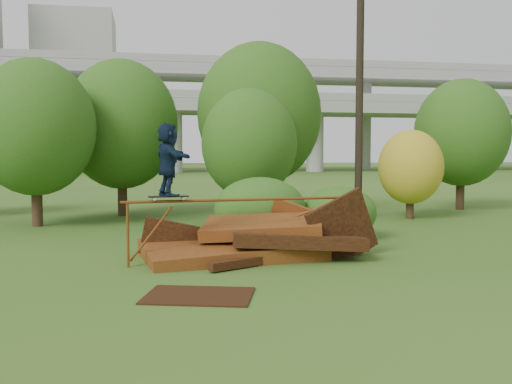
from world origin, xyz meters
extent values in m
plane|color=#2D5116|center=(0.00, 0.00, 0.00)|extent=(240.00, 240.00, 0.00)
cube|color=#4F230E|center=(-1.27, 2.72, 0.18)|extent=(4.39, 3.05, 0.68)
cube|color=black|center=(0.23, 2.42, 0.42)|extent=(3.14, 2.12, 0.59)
cube|color=#4F230E|center=(-0.47, 2.92, 0.70)|extent=(3.25, 2.57, 0.59)
cube|color=black|center=(1.33, 2.22, 0.65)|extent=(2.02, 0.68, 2.01)
cube|color=#4F230E|center=(0.53, 3.72, 0.55)|extent=(1.41, 1.08, 1.59)
cube|color=black|center=(-2.47, 3.12, 0.35)|extent=(1.93, 0.26, 1.24)
cube|color=black|center=(-0.97, 1.52, 0.12)|extent=(2.03, 1.17, 0.18)
cube|color=#4F230E|center=(0.93, 3.42, 0.95)|extent=(1.20, 0.99, 0.34)
cylinder|color=brown|center=(-3.63, 1.96, 0.71)|extent=(0.06, 0.06, 1.42)
cylinder|color=brown|center=(1.63, 2.38, 0.71)|extent=(0.06, 0.06, 1.42)
cylinder|color=brown|center=(-1.00, 2.17, 1.42)|extent=(5.57, 0.51, 0.06)
cube|color=black|center=(-2.75, 2.03, 1.52)|extent=(0.89, 0.30, 0.03)
cylinder|color=beige|center=(-3.06, 1.91, 1.48)|extent=(0.07, 0.03, 0.06)
cylinder|color=beige|center=(-3.07, 2.10, 1.48)|extent=(0.07, 0.03, 0.06)
cylinder|color=beige|center=(-2.43, 1.96, 1.48)|extent=(0.07, 0.03, 0.06)
cylinder|color=beige|center=(-2.45, 2.15, 1.48)|extent=(0.07, 0.03, 0.06)
imported|color=#0F1E35|center=(-2.75, 2.03, 2.34)|extent=(0.93, 1.55, 1.60)
cube|color=black|center=(-2.35, -0.83, 0.01)|extent=(2.13, 1.78, 0.03)
cylinder|color=black|center=(-6.86, 9.58, 0.92)|extent=(0.36, 0.36, 1.84)
ellipsoid|color=#194813|center=(-6.86, 9.58, 3.33)|extent=(3.99, 3.99, 4.58)
cylinder|color=black|center=(-4.17, 12.36, 0.97)|extent=(0.37, 0.37, 1.94)
ellipsoid|color=#194813|center=(-4.17, 12.36, 3.58)|extent=(4.39, 4.39, 5.05)
cylinder|color=black|center=(0.32, 9.14, 0.77)|extent=(0.33, 0.33, 1.54)
ellipsoid|color=#194813|center=(0.32, 9.14, 2.80)|extent=(3.36, 3.36, 3.86)
cylinder|color=black|center=(1.21, 11.83, 1.08)|extent=(0.39, 0.39, 2.16)
ellipsoid|color=#194813|center=(1.21, 11.83, 4.01)|extent=(4.93, 4.93, 5.67)
cylinder|color=black|center=(6.48, 9.27, 0.52)|extent=(0.29, 0.29, 1.04)
ellipsoid|color=#A58C19|center=(6.48, 9.27, 1.95)|extent=(2.42, 2.42, 2.78)
cylinder|color=black|center=(10.18, 12.05, 0.92)|extent=(0.36, 0.36, 1.83)
ellipsoid|color=#194813|center=(10.18, 12.05, 3.34)|extent=(4.02, 4.02, 4.63)
ellipsoid|color=#194813|center=(-0.10, 5.07, 0.90)|extent=(2.60, 2.40, 1.80)
ellipsoid|color=#194813|center=(2.21, 4.96, 0.76)|extent=(2.14, 1.96, 1.52)
cylinder|color=black|center=(4.58, 9.65, 4.59)|extent=(0.28, 0.28, 9.19)
cube|color=gray|center=(0.00, 60.00, 8.00)|extent=(160.00, 9.00, 1.40)
cube|color=gray|center=(0.00, 66.00, 13.00)|extent=(160.00, 9.00, 1.40)
cylinder|color=gray|center=(-18.00, 60.00, 4.00)|extent=(2.20, 2.20, 8.00)
cylinder|color=gray|center=(0.00, 60.00, 4.00)|extent=(2.20, 2.20, 8.00)
cylinder|color=gray|center=(18.00, 60.00, 4.00)|extent=(2.20, 2.20, 8.00)
cube|color=#9E9E99|center=(-16.00, 102.00, 14.00)|extent=(14.00, 14.00, 28.00)
camera|label=1|loc=(-3.21, -10.56, 2.49)|focal=40.00mm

